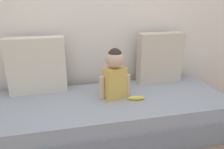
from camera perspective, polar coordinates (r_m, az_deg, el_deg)
The scene contains 7 objects.
ground_plane at distance 2.23m, azimuth -0.86°, elevation -15.58°, with size 12.00×12.00×0.00m, color #93704C.
back_wall at distance 2.38m, azimuth -3.92°, elevation 16.13°, with size 5.64×0.10×2.29m, color silver.
couch at distance 2.13m, azimuth -0.88°, elevation -11.41°, with size 2.44×0.87×0.38m.
throw_pillow_left at distance 2.23m, azimuth -19.94°, elevation 2.34°, with size 0.57×0.16×0.57m, color beige.
throw_pillow_right at distance 2.44m, azimuth 13.00°, elevation 4.48°, with size 0.50×0.16×0.57m, color #C1B29E.
toddler at distance 1.97m, azimuth 0.79°, elevation 0.45°, with size 0.31×0.19×0.50m.
banana at distance 2.02m, azimuth 6.72°, elevation -6.44°, with size 0.17×0.04×0.04m, color yellow.
Camera 1 is at (-0.37, -1.78, 1.29)m, focal length 33.14 mm.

